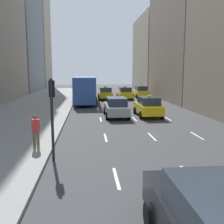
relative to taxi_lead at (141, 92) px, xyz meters
The scene contains 10 objects.
sidewalk_left 17.83m from the taxi_lead, 140.77° to the right, with size 8.00×66.00×0.15m, color gray.
lane_markings 15.86m from the taxi_lead, 105.38° to the right, with size 5.72×56.00×0.01m.
taxi_lead is the anchor object (origin of this frame).
taxi_second 17.33m from the taxi_lead, 99.30° to the right, with size 2.02×4.40×1.87m.
taxi_third 3.65m from the taxi_lead, 140.18° to the right, with size 2.02×4.40×1.87m.
taxi_fourth 6.14m from the taxi_lead, 155.87° to the right, with size 2.02×4.40×1.87m.
sedan_silver_behind 17.97m from the taxi_lead, 108.16° to the right, with size 2.02×4.77×1.70m.
city_bus 10.29m from the taxi_lead, 145.19° to the right, with size 2.80×11.61×3.25m.
pedestrian_mid_block 28.56m from the taxi_lead, 111.74° to the right, with size 0.36×0.22×1.65m.
traffic_light_pole 29.61m from the taxi_lead, 108.84° to the right, with size 0.24×0.42×3.60m.
Camera 1 is at (-1.18, -1.09, 3.87)m, focal length 42.00 mm.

